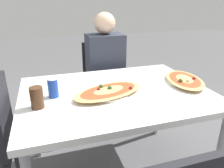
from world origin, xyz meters
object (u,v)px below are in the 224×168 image
pizza_main (109,91)px  pizza_second (184,80)px  soda_can (53,88)px  drink_glass (37,98)px  chair_far_seated (103,80)px  dining_table (116,99)px  person_seated (105,65)px

pizza_main → pizza_second: size_ratio=1.15×
soda_can → drink_glass: size_ratio=0.96×
chair_far_seated → drink_glass: 1.15m
drink_glass → pizza_main: bearing=7.1°
dining_table → person_seated: person_seated is taller
chair_far_seated → pizza_main: (-0.18, -0.85, 0.25)m
dining_table → chair_far_seated: chair_far_seated is taller
chair_far_seated → person_seated: person_seated is taller
pizza_main → drink_glass: 0.46m
person_seated → drink_glass: person_seated is taller
dining_table → chair_far_seated: bearing=81.4°
chair_far_seated → pizza_main: 0.90m
person_seated → soda_can: 0.86m
pizza_main → drink_glass: size_ratio=4.35×
person_seated → soda_can: bearing=50.7°
person_seated → soda_can: size_ratio=9.85×
person_seated → pizza_second: person_seated is taller
dining_table → pizza_main: size_ratio=2.29×
pizza_main → pizza_second: 0.61m
chair_far_seated → pizza_second: (0.43, -0.82, 0.25)m
soda_can → pizza_second: soda_can is taller
dining_table → person_seated: bearing=80.0°
chair_far_seated → person_seated: bearing=90.0°
chair_far_seated → pizza_second: 0.96m
drink_glass → soda_can: bearing=52.0°
dining_table → pizza_main: pizza_main is taller
dining_table → pizza_second: (0.55, -0.01, 0.09)m
drink_glass → pizza_second: bearing=4.8°
soda_can → pizza_second: bearing=-2.2°
chair_far_seated → soda_can: (-0.54, -0.78, 0.29)m
pizza_main → pizza_second: bearing=3.0°
dining_table → drink_glass: (-0.52, -0.10, 0.13)m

